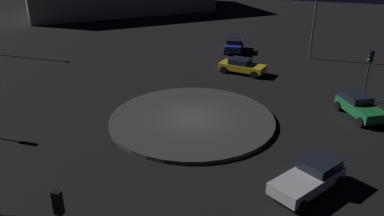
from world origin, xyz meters
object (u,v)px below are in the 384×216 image
object	(u,v)px
car_blue	(234,45)
traffic_light_northeast	(369,66)
car_silver	(310,177)
car_yellow	(242,66)
car_green	(359,106)
streetlamp_northeast	(316,7)

from	to	relation	value
car_blue	traffic_light_northeast	bearing A→B (deg)	-138.61
car_silver	car_blue	world-z (taller)	car_blue
traffic_light_northeast	car_silver	bearing A→B (deg)	42.47
car_yellow	traffic_light_northeast	distance (m)	11.34
car_silver	car_blue	xyz separation A→B (m)	(-8.57, 24.41, 0.03)
car_yellow	car_blue	xyz separation A→B (m)	(-2.12, 7.18, 0.04)
car_green	car_yellow	world-z (taller)	car_green
car_blue	car_silver	bearing A→B (deg)	-167.35
car_yellow	car_blue	world-z (taller)	car_blue
traffic_light_northeast	streetlamp_northeast	xyz separation A→B (m)	(-4.19, 10.74, 2.46)
traffic_light_northeast	streetlamp_northeast	bearing A→B (deg)	-99.69
traffic_light_northeast	streetlamp_northeast	world-z (taller)	streetlamp_northeast
car_blue	car_green	bearing A→B (deg)	-146.84
car_green	streetlamp_northeast	size ratio (longest dim) A/B	0.47
car_silver	car_yellow	bearing A→B (deg)	-124.93
traffic_light_northeast	car_yellow	bearing A→B (deg)	-52.26
car_silver	car_green	bearing A→B (deg)	-163.50
traffic_light_northeast	streetlamp_northeast	distance (m)	11.79
car_yellow	streetlamp_northeast	xyz separation A→B (m)	(6.17, 6.72, 4.68)
car_green	traffic_light_northeast	world-z (taller)	traffic_light_northeast
car_silver	traffic_light_northeast	distance (m)	13.95
car_green	streetlamp_northeast	xyz separation A→B (m)	(-3.60, 13.77, 4.61)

